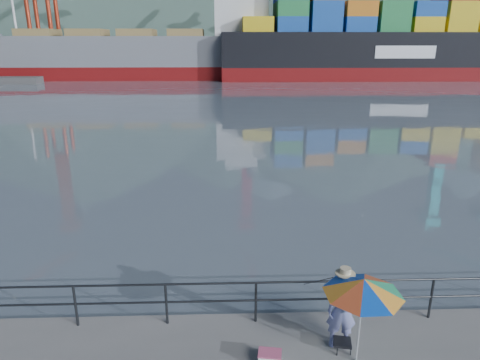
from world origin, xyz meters
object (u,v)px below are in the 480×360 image
(beach_umbrella, at_px, (363,287))
(bulk_carrier, at_px, (158,54))
(fisherman, at_px, (342,311))
(container_ship, at_px, (404,43))
(cooler_bag, at_px, (270,359))

(beach_umbrella, distance_m, bulk_carrier, 73.80)
(fisherman, bearing_deg, container_ship, 75.99)
(fisherman, distance_m, container_ship, 75.32)
(beach_umbrella, bearing_deg, cooler_bag, -179.27)
(bulk_carrier, bearing_deg, beach_umbrella, -78.78)
(cooler_bag, height_order, bulk_carrier, bulk_carrier)
(beach_umbrella, distance_m, cooler_bag, 2.34)
(cooler_bag, relative_size, container_ship, 0.01)
(fisherman, xyz_separation_m, container_ship, (28.90, 69.38, 4.99))
(beach_umbrella, bearing_deg, fisherman, 113.12)
(cooler_bag, height_order, container_ship, container_ship)
(beach_umbrella, xyz_separation_m, cooler_bag, (-1.73, -0.02, -1.58))
(fisherman, relative_size, cooler_bag, 3.81)
(cooler_bag, bearing_deg, container_ship, 75.63)
(fisherman, distance_m, beach_umbrella, 1.02)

